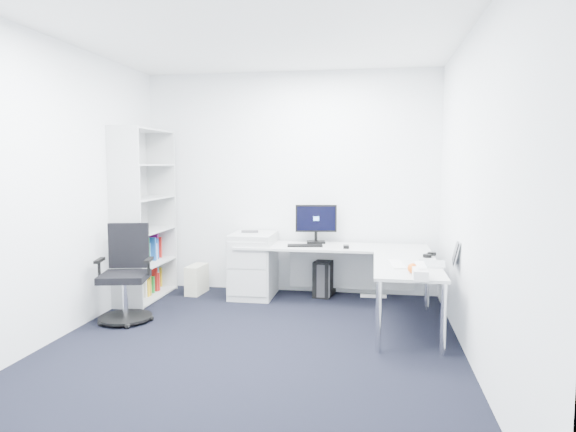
% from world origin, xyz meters
% --- Properties ---
extents(ground, '(4.20, 4.20, 0.00)m').
position_xyz_m(ground, '(0.00, 0.00, 0.00)').
color(ground, black).
extents(ceiling, '(4.20, 4.20, 0.00)m').
position_xyz_m(ceiling, '(0.00, 0.00, 2.70)').
color(ceiling, white).
extents(wall_back, '(3.60, 0.02, 2.70)m').
position_xyz_m(wall_back, '(0.00, 2.10, 1.35)').
color(wall_back, white).
rests_on(wall_back, ground).
extents(wall_front, '(3.60, 0.02, 2.70)m').
position_xyz_m(wall_front, '(0.00, -2.10, 1.35)').
color(wall_front, white).
rests_on(wall_front, ground).
extents(wall_left, '(0.02, 4.20, 2.70)m').
position_xyz_m(wall_left, '(-1.80, 0.00, 1.35)').
color(wall_left, white).
rests_on(wall_left, ground).
extents(wall_right, '(0.02, 4.20, 2.70)m').
position_xyz_m(wall_right, '(1.80, 0.00, 1.35)').
color(wall_right, white).
rests_on(wall_right, ground).
extents(l_desk, '(2.20, 1.23, 0.64)m').
position_xyz_m(l_desk, '(0.55, 1.40, 0.32)').
color(l_desk, '#B1B3B3').
rests_on(l_desk, ground).
extents(drawer_pedestal, '(0.50, 0.62, 0.76)m').
position_xyz_m(drawer_pedestal, '(-0.39, 1.75, 0.38)').
color(drawer_pedestal, '#B1B3B3').
rests_on(drawer_pedestal, ground).
extents(bookshelf, '(0.39, 1.00, 2.00)m').
position_xyz_m(bookshelf, '(-1.62, 1.45, 1.00)').
color(bookshelf, '#BBBDBD').
rests_on(bookshelf, ground).
extents(task_chair, '(0.65, 0.65, 0.98)m').
position_xyz_m(task_chair, '(-1.43, 0.56, 0.49)').
color(task_chair, black).
rests_on(task_chair, ground).
extents(black_pc_tower, '(0.27, 0.47, 0.43)m').
position_xyz_m(black_pc_tower, '(0.46, 1.95, 0.22)').
color(black_pc_tower, black).
rests_on(black_pc_tower, ground).
extents(beige_pc_tower, '(0.20, 0.38, 0.35)m').
position_xyz_m(beige_pc_tower, '(-1.10, 1.76, 0.18)').
color(beige_pc_tower, beige).
rests_on(beige_pc_tower, ground).
extents(power_strip, '(0.31, 0.06, 0.04)m').
position_xyz_m(power_strip, '(1.04, 1.92, 0.02)').
color(power_strip, silver).
rests_on(power_strip, ground).
extents(monitor, '(0.51, 0.23, 0.47)m').
position_xyz_m(monitor, '(0.35, 1.90, 0.88)').
color(monitor, black).
rests_on(monitor, l_desk).
extents(black_keyboard, '(0.42, 0.20, 0.02)m').
position_xyz_m(black_keyboard, '(0.25, 1.63, 0.65)').
color(black_keyboard, black).
rests_on(black_keyboard, l_desk).
extents(mouse, '(0.07, 0.11, 0.03)m').
position_xyz_m(mouse, '(0.73, 1.57, 0.66)').
color(mouse, black).
rests_on(mouse, l_desk).
extents(desk_phone, '(0.24, 0.24, 0.14)m').
position_xyz_m(desk_phone, '(-0.45, 1.84, 0.71)').
color(desk_phone, '#2D2D30').
rests_on(desk_phone, l_desk).
extents(laptop, '(0.39, 0.39, 0.25)m').
position_xyz_m(laptop, '(1.57, 0.75, 0.77)').
color(laptop, silver).
rests_on(laptop, l_desk).
extents(white_keyboard, '(0.16, 0.42, 0.01)m').
position_xyz_m(white_keyboard, '(1.25, 0.69, 0.65)').
color(white_keyboard, silver).
rests_on(white_keyboard, l_desk).
extents(headphones, '(0.21, 0.24, 0.05)m').
position_xyz_m(headphones, '(1.60, 1.21, 0.67)').
color(headphones, black).
rests_on(headphones, l_desk).
extents(orange_fruit, '(0.09, 0.09, 0.09)m').
position_xyz_m(orange_fruit, '(1.37, 0.34, 0.69)').
color(orange_fruit, orange).
rests_on(orange_fruit, l_desk).
extents(tissue_box, '(0.12, 0.23, 0.08)m').
position_xyz_m(tissue_box, '(1.41, 0.14, 0.68)').
color(tissue_box, silver).
rests_on(tissue_box, l_desk).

